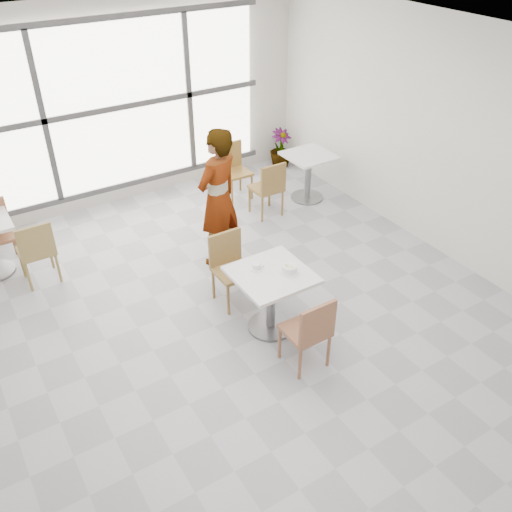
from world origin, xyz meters
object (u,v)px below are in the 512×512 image
person (218,199)px  plant_right (281,148)px  bg_chair_right_far (233,167)px  bg_table_right (308,170)px  bg_chair_left_near (37,249)px  coffee_cup (256,267)px  chair_far (230,263)px  chair_near (310,330)px  oatmeal_bowl (289,269)px  main_table (271,290)px  bg_chair_right_near (269,186)px

person → plant_right: bearing=-160.1°
bg_chair_right_far → person: bearing=-125.5°
bg_table_right → bg_chair_left_near: (-4.17, -0.08, 0.01)m
coffee_cup → plant_right: (2.63, 3.40, -0.44)m
chair_far → plant_right: (2.65, 2.84, -0.16)m
chair_near → bg_chair_right_far: size_ratio=1.00×
oatmeal_bowl → plant_right: size_ratio=0.31×
plant_right → coffee_cup: bearing=-127.7°
main_table → plant_right: (2.54, 3.55, -0.19)m
person → bg_chair_left_near: size_ratio=2.11×
chair_near → bg_table_right: (2.22, 3.03, -0.01)m
chair_far → bg_chair_right_far: same height
main_table → bg_chair_right_near: bg_chair_right_near is taller
bg_chair_left_near → main_table: bearing=131.2°
chair_far → coffee_cup: (0.01, -0.56, 0.28)m
coffee_cup → bg_chair_left_near: bearing=131.8°
chair_near → person: person is taller
coffee_cup → bg_chair_right_near: bearing=53.7°
chair_near → chair_far: same height
chair_near → chair_far: (-0.10, 1.44, 0.00)m
bg_chair_right_near → bg_chair_right_far: bearing=-82.7°
main_table → bg_chair_right_near: 2.56m
person → bg_chair_right_near: (1.20, 0.65, -0.42)m
oatmeal_bowl → coffee_cup: size_ratio=1.32×
oatmeal_bowl → main_table: bearing=155.1°
bg_chair_left_near → bg_chair_right_near: size_ratio=1.00×
chair_near → oatmeal_bowl: size_ratio=4.14×
chair_near → bg_chair_right_far: bearing=-108.8°
main_table → plant_right: 4.37m
person → bg_chair_right_far: person is taller
coffee_cup → bg_table_right: 3.17m
oatmeal_bowl → bg_chair_left_near: bearing=132.6°
main_table → person: bearing=83.0°
oatmeal_bowl → bg_chair_left_near: 3.15m
plant_right → chair_near: bearing=-120.8°
bg_chair_right_near → bg_chair_right_far: same height
main_table → chair_near: (-0.01, -0.72, -0.02)m
main_table → oatmeal_bowl: bearing=-24.9°
oatmeal_bowl → bg_chair_left_near: bg_chair_left_near is taller
oatmeal_bowl → bg_chair_right_near: bearing=61.7°
chair_far → oatmeal_bowl: 0.90m
bg_table_right → bg_chair_right_near: (-0.84, -0.16, 0.01)m
bg_table_right → bg_chair_right_far: bg_chair_right_far is taller
coffee_cup → person: (0.28, 1.35, 0.14)m
oatmeal_bowl → coffee_cup: (-0.27, 0.23, -0.01)m
chair_near → coffee_cup: 0.92m
chair_near → bg_chair_left_near: same height
bg_table_right → oatmeal_bowl: bearing=-130.5°
plant_right → bg_chair_left_near: bearing=-163.6°
main_table → plant_right: size_ratio=1.19×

